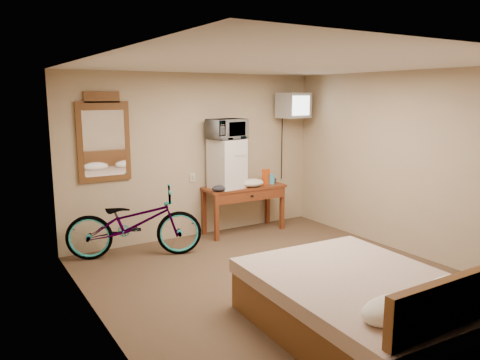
% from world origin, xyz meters
% --- Properties ---
extents(room, '(4.60, 4.64, 2.50)m').
position_xyz_m(room, '(-0.00, 0.00, 1.25)').
color(room, '#4D3526').
rests_on(room, ground).
extents(desk, '(1.34, 0.56, 0.75)m').
position_xyz_m(desk, '(0.70, 2.00, 0.63)').
color(desk, maroon).
rests_on(desk, floor).
extents(mini_fridge, '(0.53, 0.52, 0.76)m').
position_xyz_m(mini_fridge, '(0.40, 2.05, 1.13)').
color(mini_fridge, silver).
rests_on(mini_fridge, desk).
extents(microwave, '(0.61, 0.46, 0.31)m').
position_xyz_m(microwave, '(0.40, 2.05, 1.66)').
color(microwave, silver).
rests_on(microwave, mini_fridge).
extents(snack_bag, '(0.14, 0.11, 0.24)m').
position_xyz_m(snack_bag, '(1.09, 1.98, 0.87)').
color(snack_bag, '#CD4712').
rests_on(snack_bag, desk).
extents(blue_cup, '(0.09, 0.09, 0.15)m').
position_xyz_m(blue_cup, '(1.18, 1.94, 0.83)').
color(blue_cup, '#3A9EC5').
rests_on(blue_cup, desk).
extents(cloth_cream, '(0.40, 0.31, 0.12)m').
position_xyz_m(cloth_cream, '(0.77, 1.92, 0.81)').
color(cloth_cream, beige).
rests_on(cloth_cream, desk).
extents(cloth_dark_a, '(0.24, 0.18, 0.09)m').
position_xyz_m(cloth_dark_a, '(0.16, 1.87, 0.80)').
color(cloth_dark_a, black).
rests_on(cloth_dark_a, desk).
extents(cloth_dark_b, '(0.17, 0.14, 0.08)m').
position_xyz_m(cloth_dark_b, '(1.28, 2.09, 0.79)').
color(cloth_dark_b, black).
rests_on(cloth_dark_b, desk).
extents(crt_television, '(0.51, 0.60, 0.41)m').
position_xyz_m(crt_television, '(1.65, 2.02, 2.00)').
color(crt_television, black).
rests_on(crt_television, room).
extents(wall_mirror, '(0.72, 0.04, 1.22)m').
position_xyz_m(wall_mirror, '(-1.41, 2.27, 1.59)').
color(wall_mirror, brown).
rests_on(wall_mirror, room).
extents(bicycle, '(1.91, 1.22, 0.95)m').
position_xyz_m(bicycle, '(-1.19, 1.80, 0.47)').
color(bicycle, black).
rests_on(bicycle, floor).
extents(bed, '(1.74, 2.24, 0.90)m').
position_xyz_m(bed, '(-0.11, -1.37, 0.29)').
color(bed, brown).
rests_on(bed, floor).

